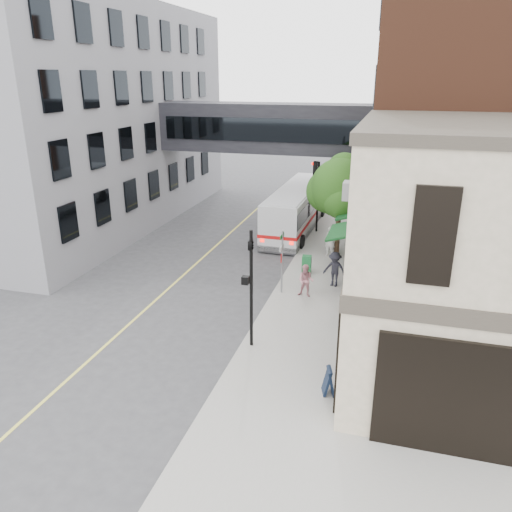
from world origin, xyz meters
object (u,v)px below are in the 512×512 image
Objects in this scene: pedestrian_b at (306,281)px; sandwich_board at (329,381)px; pedestrian_a at (330,242)px; newspaper_box at (307,264)px; pedestrian_c at (335,269)px; bus at (297,207)px.

pedestrian_b is 7.41m from sandwich_board.
sandwich_board is at bearing -68.00° from pedestrian_a.
pedestrian_c is at bearing -43.53° from newspaper_box.
newspaper_box is at bearing 88.17° from sandwich_board.
pedestrian_b is 2.91m from newspaper_box.
pedestrian_b is 0.89× the size of pedestrian_c.
sandwich_board is (2.05, -7.11, -0.31)m from pedestrian_b.
pedestrian_b is 1.67× the size of newspaper_box.
sandwich_board is at bearing -79.60° from newspaper_box.
pedestrian_c is (3.66, -9.01, -0.56)m from bus.
pedestrian_c is (0.77, -4.10, -0.00)m from pedestrian_a.
bus is at bearing 108.31° from pedestrian_b.
pedestrian_c is 8.73m from sandwich_board.
pedestrian_b is at bearing -78.97° from pedestrian_a.
bus is 10.89m from pedestrian_b.
pedestrian_b is at bearing -84.38° from newspaper_box.
pedestrian_a reaches higher than pedestrian_c.
pedestrian_a is at bearing -59.53° from bus.
newspaper_box is 10.28m from sandwich_board.
pedestrian_c is at bearing 80.26° from sandwich_board.
pedestrian_c is (1.09, 1.55, 0.10)m from pedestrian_b.
pedestrian_a reaches higher than newspaper_box.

